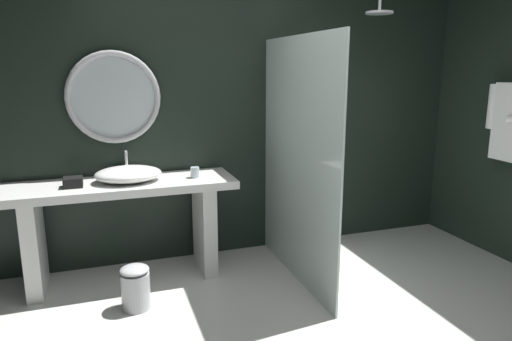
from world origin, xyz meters
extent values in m
cube|color=black|center=(0.00, 1.90, 1.30)|extent=(4.80, 0.10, 2.60)
cube|color=silver|center=(-0.98, 1.55, 0.79)|extent=(1.80, 0.56, 0.06)
cube|color=silver|center=(-1.65, 1.55, 0.38)|extent=(0.11, 0.48, 0.76)
cube|color=silver|center=(-0.31, 1.55, 0.38)|extent=(0.11, 0.48, 0.76)
ellipsoid|color=white|center=(-0.92, 1.55, 0.88)|extent=(0.52, 0.43, 0.12)
cylinder|color=#B7B7BC|center=(-0.92, 1.75, 0.93)|extent=(0.02, 0.02, 0.22)
cylinder|color=#B7B7BC|center=(-0.92, 1.69, 1.03)|extent=(0.02, 0.11, 0.02)
cylinder|color=silver|center=(-0.39, 1.51, 0.86)|extent=(0.07, 0.07, 0.09)
cube|color=black|center=(-1.33, 1.51, 0.86)|extent=(0.14, 0.14, 0.07)
torus|color=#B7B7BC|center=(-0.98, 1.81, 1.47)|extent=(0.75, 0.05, 0.75)
cylinder|color=#B2BCC1|center=(-0.98, 1.82, 1.47)|extent=(0.68, 0.01, 0.68)
cube|color=silver|center=(0.36, 1.14, 0.97)|extent=(0.02, 1.43, 1.95)
cylinder|color=#B7B7BC|center=(1.22, 1.41, 2.16)|extent=(0.23, 0.23, 0.02)
cylinder|color=white|center=(2.21, 1.03, 1.37)|extent=(0.14, 0.14, 0.39)
sphere|color=white|center=(2.13, 0.80, 1.29)|extent=(0.07, 0.07, 0.07)
cylinder|color=white|center=(0.74, 1.50, 0.19)|extent=(0.36, 0.36, 0.39)
ellipsoid|color=white|center=(0.74, 1.50, 0.40)|extent=(0.38, 0.41, 0.02)
cube|color=white|center=(0.74, 1.77, 0.39)|extent=(0.39, 0.17, 0.39)
cylinder|color=#B7B7BC|center=(-0.94, 1.02, 0.14)|extent=(0.21, 0.21, 0.27)
ellipsoid|color=#B7B7BC|center=(-0.94, 1.02, 0.30)|extent=(0.21, 0.21, 0.06)
camera|label=1|loc=(-1.10, -2.12, 1.70)|focal=32.08mm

